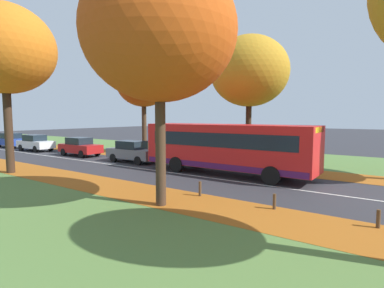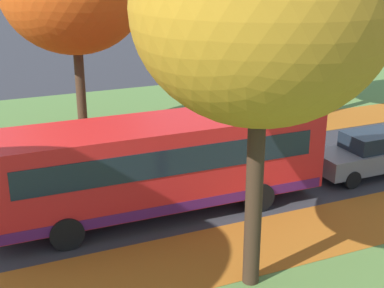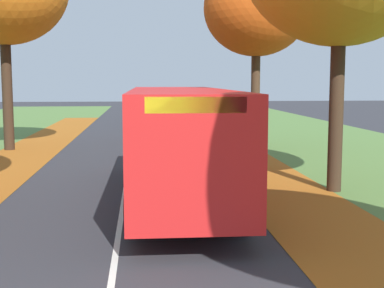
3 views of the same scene
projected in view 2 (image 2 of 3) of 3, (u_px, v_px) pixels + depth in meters
The scene contains 8 objects.
grass_verge_left at pixel (236, 104), 29.55m from camera, with size 12.00×90.00×0.01m, color #517538.
leaf_litter_left at pixel (164, 143), 23.30m from camera, with size 2.80×60.00×0.00m, color #9E5619.
leaf_litter_right at pixel (277, 240), 15.35m from camera, with size 2.80×60.00×0.00m, color #9E5619.
road_centre_line at pixel (343, 158), 21.59m from camera, with size 0.12×80.00×0.01m, color silver.
tree_right_near at pixel (262, 8), 11.20m from camera, with size 5.62×5.62×9.23m.
bollard_fifth at pixel (82, 156), 20.88m from camera, with size 0.12×0.12×0.65m, color #4C3823.
bus at pixel (160, 161), 16.56m from camera, with size 2.77×10.43×2.98m.
car_grey_lead at pixel (368, 154), 19.75m from camera, with size 1.79×4.20×1.62m.
Camera 2 is at (16.05, 6.33, 7.70)m, focal length 50.00 mm.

